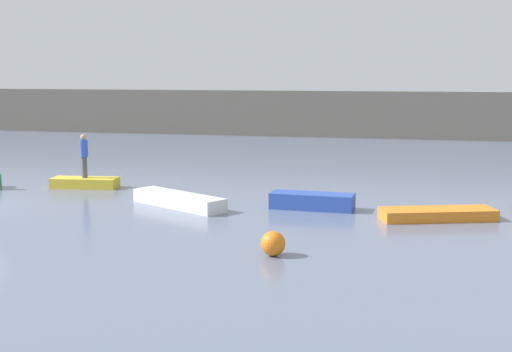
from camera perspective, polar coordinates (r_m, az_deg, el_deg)
The scene contains 7 objects.
embankment_wall at distance 51.62m, azimuth -4.27°, elevation 5.19°, with size 80.00×1.20×3.23m, color #666056.
rowboat_yellow at distance 28.87m, azimuth -13.71°, elevation -0.53°, with size 2.62×0.95×0.40m, color gold.
rowboat_white at distance 24.26m, azimuth -6.30°, elevation -1.97°, with size 3.89×0.91×0.46m, color white.
rowboat_blue at distance 23.81m, azimuth 4.58°, elevation -2.05°, with size 2.81×0.92×0.54m, color #2B4CAD.
rowboat_orange at distance 22.81m, azimuth 14.52°, elevation -3.01°, with size 3.57×1.13×0.35m, color orange.
person_blue_shirt at distance 28.71m, azimuth -13.80°, elevation 1.77°, with size 0.32×0.32×1.74m.
mooring_buoy at distance 17.82m, azimuth 1.39°, elevation -5.50°, with size 0.63×0.63×0.63m, color orange.
Camera 1 is at (15.45, -20.80, 4.65)m, focal length 49.28 mm.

